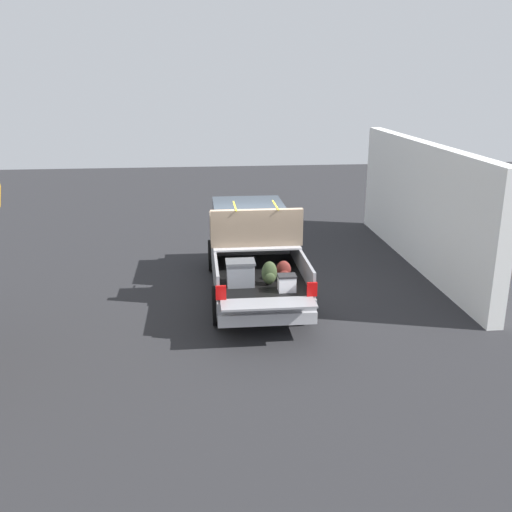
% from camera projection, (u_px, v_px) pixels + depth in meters
% --- Properties ---
extents(ground_plane, '(40.00, 40.00, 0.00)m').
position_uv_depth(ground_plane, '(253.00, 292.00, 13.83)').
color(ground_plane, '#262628').
extents(pickup_truck, '(6.05, 2.06, 2.23)m').
position_uv_depth(pickup_truck, '(252.00, 249.00, 13.88)').
color(pickup_truck, gray).
rests_on(pickup_truck, ground_plane).
extents(building_facade, '(8.89, 0.36, 3.31)m').
position_uv_depth(building_facade, '(421.00, 204.00, 15.47)').
color(building_facade, white).
rests_on(building_facade, ground_plane).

